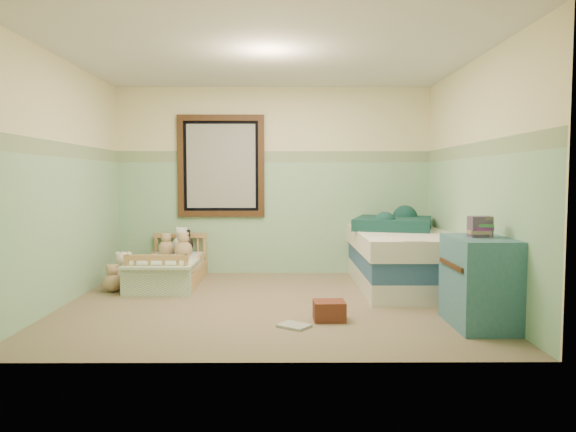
{
  "coord_description": "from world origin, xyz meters",
  "views": [
    {
      "loc": [
        0.16,
        -5.5,
        1.29
      ],
      "look_at": [
        0.19,
        0.35,
        0.88
      ],
      "focal_mm": 33.76,
      "sensor_mm": 36.0,
      "label": 1
    }
  ],
  "objects_px": {
    "twin_bed_frame": "(402,277)",
    "dresser": "(479,282)",
    "plush_floor_cream": "(124,276)",
    "toddler_bed_frame": "(170,276)",
    "red_pillow": "(329,311)",
    "floor_book": "(294,326)",
    "plush_floor_tan": "(113,283)"
  },
  "relations": [
    {
      "from": "toddler_bed_frame",
      "to": "red_pillow",
      "type": "distance_m",
      "value": 2.5
    },
    {
      "from": "twin_bed_frame",
      "to": "plush_floor_tan",
      "type": "bearing_deg",
      "value": -174.87
    },
    {
      "from": "twin_bed_frame",
      "to": "floor_book",
      "type": "height_order",
      "value": "twin_bed_frame"
    },
    {
      "from": "toddler_bed_frame",
      "to": "plush_floor_cream",
      "type": "bearing_deg",
      "value": -151.42
    },
    {
      "from": "twin_bed_frame",
      "to": "red_pillow",
      "type": "distance_m",
      "value": 1.84
    },
    {
      "from": "dresser",
      "to": "red_pillow",
      "type": "height_order",
      "value": "dresser"
    },
    {
      "from": "plush_floor_cream",
      "to": "toddler_bed_frame",
      "type": "bearing_deg",
      "value": 28.58
    },
    {
      "from": "plush_floor_cream",
      "to": "dresser",
      "type": "relative_size",
      "value": 0.37
    },
    {
      "from": "toddler_bed_frame",
      "to": "dresser",
      "type": "relative_size",
      "value": 1.82
    },
    {
      "from": "twin_bed_frame",
      "to": "dresser",
      "type": "distance_m",
      "value": 1.78
    },
    {
      "from": "twin_bed_frame",
      "to": "dresser",
      "type": "height_order",
      "value": "dresser"
    },
    {
      "from": "toddler_bed_frame",
      "to": "plush_floor_tan",
      "type": "xyz_separation_m",
      "value": [
        -0.55,
        -0.48,
        0.02
      ]
    },
    {
      "from": "plush_floor_tan",
      "to": "dresser",
      "type": "xyz_separation_m",
      "value": [
        3.65,
        -1.44,
        0.28
      ]
    },
    {
      "from": "red_pillow",
      "to": "floor_book",
      "type": "relative_size",
      "value": 1.1
    },
    {
      "from": "red_pillow",
      "to": "floor_book",
      "type": "height_order",
      "value": "red_pillow"
    },
    {
      "from": "plush_floor_cream",
      "to": "red_pillow",
      "type": "bearing_deg",
      "value": -32.51
    },
    {
      "from": "toddler_bed_frame",
      "to": "red_pillow",
      "type": "bearing_deg",
      "value": -43.62
    },
    {
      "from": "plush_floor_tan",
      "to": "red_pillow",
      "type": "distance_m",
      "value": 2.67
    },
    {
      "from": "plush_floor_cream",
      "to": "twin_bed_frame",
      "type": "distance_m",
      "value": 3.29
    },
    {
      "from": "toddler_bed_frame",
      "to": "floor_book",
      "type": "height_order",
      "value": "toddler_bed_frame"
    },
    {
      "from": "toddler_bed_frame",
      "to": "plush_floor_tan",
      "type": "distance_m",
      "value": 0.73
    },
    {
      "from": "plush_floor_tan",
      "to": "floor_book",
      "type": "relative_size",
      "value": 0.84
    },
    {
      "from": "dresser",
      "to": "red_pillow",
      "type": "relative_size",
      "value": 2.75
    },
    {
      "from": "plush_floor_tan",
      "to": "red_pillow",
      "type": "height_order",
      "value": "plush_floor_tan"
    },
    {
      "from": "red_pillow",
      "to": "floor_book",
      "type": "xyz_separation_m",
      "value": [
        -0.32,
        -0.22,
        -0.08
      ]
    },
    {
      "from": "twin_bed_frame",
      "to": "dresser",
      "type": "relative_size",
      "value": 2.71
    },
    {
      "from": "plush_floor_tan",
      "to": "red_pillow",
      "type": "relative_size",
      "value": 0.76
    },
    {
      "from": "dresser",
      "to": "twin_bed_frame",
      "type": "bearing_deg",
      "value": 99.7
    },
    {
      "from": "floor_book",
      "to": "dresser",
      "type": "bearing_deg",
      "value": 37.3
    },
    {
      "from": "plush_floor_cream",
      "to": "twin_bed_frame",
      "type": "relative_size",
      "value": 0.14
    },
    {
      "from": "red_pillow",
      "to": "plush_floor_cream",
      "type": "bearing_deg",
      "value": 147.49
    },
    {
      "from": "toddler_bed_frame",
      "to": "dresser",
      "type": "bearing_deg",
      "value": -31.74
    }
  ]
}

